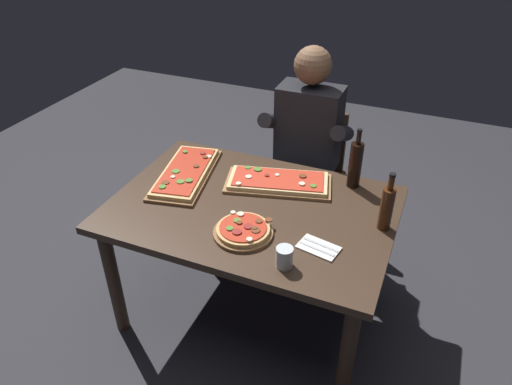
# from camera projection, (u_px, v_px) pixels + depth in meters

# --- Properties ---
(ground_plane) EXTENTS (6.40, 6.40, 0.00)m
(ground_plane) POSITION_uv_depth(u_px,v_px,m) (253.00, 309.00, 2.80)
(ground_plane) COLOR #2D2D33
(dining_table) EXTENTS (1.40, 0.96, 0.74)m
(dining_table) POSITION_uv_depth(u_px,v_px,m) (252.00, 221.00, 2.44)
(dining_table) COLOR #3D2B1E
(dining_table) RESTS_ON ground_plane
(pizza_rectangular_front) EXTENTS (0.60, 0.39, 0.05)m
(pizza_rectangular_front) POSITION_uv_depth(u_px,v_px,m) (278.00, 182.00, 2.54)
(pizza_rectangular_front) COLOR olive
(pizza_rectangular_front) RESTS_ON dining_table
(pizza_rectangular_left) EXTENTS (0.37, 0.61, 0.05)m
(pizza_rectangular_left) POSITION_uv_depth(u_px,v_px,m) (186.00, 173.00, 2.62)
(pizza_rectangular_left) COLOR brown
(pizza_rectangular_left) RESTS_ON dining_table
(pizza_round_far) EXTENTS (0.28, 0.28, 0.05)m
(pizza_round_far) POSITION_uv_depth(u_px,v_px,m) (243.00, 231.00, 2.19)
(pizza_round_far) COLOR brown
(pizza_round_far) RESTS_ON dining_table
(wine_bottle_dark) EXTENTS (0.07, 0.07, 0.33)m
(wine_bottle_dark) POSITION_uv_depth(u_px,v_px,m) (355.00, 164.00, 2.47)
(wine_bottle_dark) COLOR black
(wine_bottle_dark) RESTS_ON dining_table
(oil_bottle_amber) EXTENTS (0.06, 0.06, 0.30)m
(oil_bottle_amber) POSITION_uv_depth(u_px,v_px,m) (387.00, 207.00, 2.18)
(oil_bottle_amber) COLOR #47230F
(oil_bottle_amber) RESTS_ON dining_table
(tumbler_near_camera) EXTENTS (0.07, 0.07, 0.09)m
(tumbler_near_camera) POSITION_uv_depth(u_px,v_px,m) (284.00, 258.00, 2.00)
(tumbler_near_camera) COLOR silver
(tumbler_near_camera) RESTS_ON dining_table
(napkin_cutlery_set) EXTENTS (0.20, 0.14, 0.01)m
(napkin_cutlery_set) POSITION_uv_depth(u_px,v_px,m) (319.00, 248.00, 2.12)
(napkin_cutlery_set) COLOR white
(napkin_cutlery_set) RESTS_ON dining_table
(diner_chair) EXTENTS (0.44, 0.44, 0.87)m
(diner_chair) POSITION_uv_depth(u_px,v_px,m) (309.00, 170.00, 3.17)
(diner_chair) COLOR #3D2B1E
(diner_chair) RESTS_ON ground_plane
(seated_diner) EXTENTS (0.53, 0.41, 1.33)m
(seated_diner) POSITION_uv_depth(u_px,v_px,m) (306.00, 143.00, 2.94)
(seated_diner) COLOR #23232D
(seated_diner) RESTS_ON ground_plane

